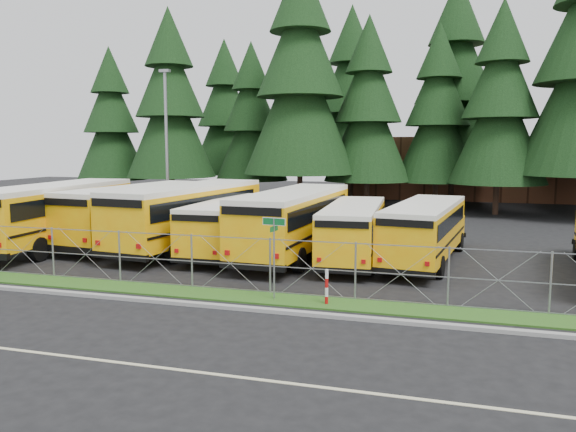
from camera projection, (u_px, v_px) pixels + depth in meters
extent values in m
plane|color=black|center=(305.00, 289.00, 20.39)|extent=(120.00, 120.00, 0.00)
cube|color=gray|center=(280.00, 311.00, 17.43)|extent=(50.00, 0.25, 0.12)
cube|color=#1E4F16|center=(292.00, 301.00, 18.77)|extent=(50.00, 1.40, 0.06)
cube|color=beige|center=(217.00, 374.00, 12.77)|extent=(50.00, 0.12, 0.01)
cube|color=brown|center=(462.00, 167.00, 56.47)|extent=(22.00, 10.00, 6.00)
cylinder|color=gray|center=(274.00, 259.00, 18.75)|extent=(0.06, 0.06, 2.80)
cube|color=#0D5E27|center=(274.00, 222.00, 18.59)|extent=(0.79, 0.14, 0.22)
cube|color=white|center=(274.00, 222.00, 18.59)|extent=(0.83, 0.14, 0.26)
cube|color=#0D5E27|center=(274.00, 229.00, 18.62)|extent=(0.11, 0.55, 0.18)
cylinder|color=#B20C0C|center=(327.00, 287.00, 18.23)|extent=(0.11, 0.11, 1.20)
cylinder|color=gray|center=(167.00, 148.00, 37.40)|extent=(0.20, 0.20, 10.00)
cube|color=gray|center=(165.00, 71.00, 36.77)|extent=(0.70, 0.35, 0.18)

